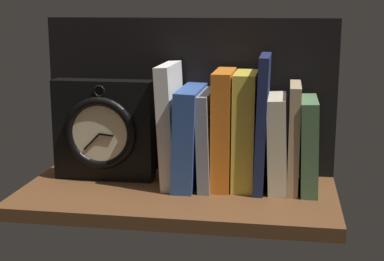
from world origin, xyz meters
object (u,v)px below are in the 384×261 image
Objects in this scene: book_tan_shortstories at (294,137)px; framed_clock at (103,131)px; book_white_catcher at (171,124)px; book_yellow_seinlanguage at (245,130)px; book_orange_pandolfini at (224,129)px; book_cream_twain at (277,142)px; book_navy_bierce at (262,122)px; book_blue_modern at (190,136)px; book_gray_chess at (207,138)px; book_green_romantic at (309,144)px.

framed_clock is (-38.00, -0.11, -0.07)cm from book_tan_shortstories.
book_white_catcher reaches higher than book_tan_shortstories.
book_orange_pandolfini is at bearing 180.00° from book_yellow_seinlanguage.
book_white_catcher is 21.11cm from book_cream_twain.
book_white_catcher is 1.06× the size of book_yellow_seinlanguage.
book_tan_shortstories is (6.06, 0.00, -2.68)cm from book_navy_bierce.
book_white_catcher is 1.32× the size of book_cream_twain.
book_white_catcher is 0.92× the size of book_navy_bierce.
book_yellow_seinlanguage is 0.87× the size of book_navy_bierce.
book_navy_bierce reaches higher than book_blue_modern.
book_gray_chess is at bearing 180.00° from book_orange_pandolfini.
book_blue_modern is 14.60cm from book_navy_bierce.
book_orange_pandolfini reaches higher than book_tan_shortstories.
book_green_romantic is (5.96, 0.00, -0.18)cm from book_cream_twain.
book_gray_chess is at bearing 180.00° from book_cream_twain.
framed_clock reaches higher than book_blue_modern.
book_cream_twain is (10.47, 0.00, -2.33)cm from book_orange_pandolfini.
book_orange_pandolfini is (6.74, 0.00, 1.75)cm from book_blue_modern.
book_cream_twain is at bearing 0.00° from book_orange_pandolfini.
book_cream_twain is (6.30, 0.00, -2.20)cm from book_yellow_seinlanguage.
book_yellow_seinlanguage is 9.43cm from book_tan_shortstories.
framed_clock is (-17.71, -0.11, 0.54)cm from book_blue_modern.
book_white_catcher reaches higher than book_orange_pandolfini.
book_yellow_seinlanguage is 1.24× the size of book_cream_twain.
book_cream_twain is (17.21, 0.00, -0.58)cm from book_blue_modern.
book_yellow_seinlanguage reaches higher than book_tan_shortstories.
book_orange_pandolfini is at bearing 0.00° from book_white_catcher.
framed_clock is (-34.92, -0.11, 1.12)cm from book_cream_twain.
book_cream_twain reaches higher than book_green_romantic.
book_tan_shortstories is 1.01× the size of framed_clock.
book_tan_shortstories is at bearing 0.16° from framed_clock.
book_navy_bierce is 4.89cm from book_cream_twain.
book_cream_twain is 0.88× the size of book_tan_shortstories.
book_gray_chess is at bearing 0.29° from framed_clock.
book_navy_bierce is at bearing 0.00° from book_white_catcher.
book_white_catcher reaches higher than book_gray_chess.
book_cream_twain is at bearing 0.00° from book_white_catcher.
book_navy_bierce reaches higher than book_cream_twain.
book_yellow_seinlanguage is at bearing 0.00° from book_blue_modern.
book_gray_chess is 0.82× the size of book_orange_pandolfini.
book_blue_modern is 20.29cm from book_tan_shortstories.
book_orange_pandolfini is at bearing 180.00° from book_navy_bierce.
book_orange_pandolfini reaches higher than book_blue_modern.
book_orange_pandolfini is 1.26× the size of book_cream_twain.
book_white_catcher is 14.12cm from framed_clock.
book_gray_chess is 11.32cm from book_navy_bierce.
book_tan_shortstories is at bearing 0.00° from book_white_catcher.
book_navy_bierce reaches higher than book_gray_chess.
book_tan_shortstories is at bearing 0.00° from book_navy_bierce.
book_orange_pandolfini is 1.01× the size of book_yellow_seinlanguage.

